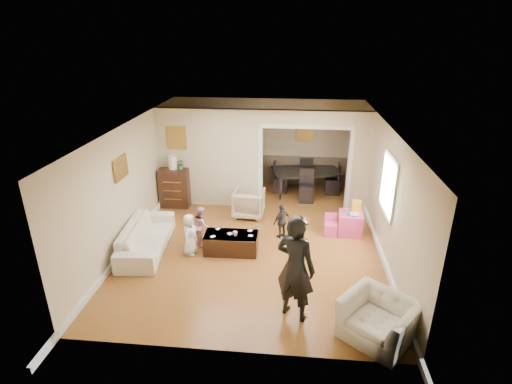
# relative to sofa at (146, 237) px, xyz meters

# --- Properties ---
(floor) EXTENTS (7.00, 7.00, 0.00)m
(floor) POSITION_rel_sofa_xyz_m (2.28, 0.75, -0.31)
(floor) COLOR #955826
(floor) RESTS_ON ground
(partition_left) EXTENTS (2.75, 0.18, 2.60)m
(partition_left) POSITION_rel_sofa_xyz_m (0.90, 2.55, 0.99)
(partition_left) COLOR #BFB28C
(partition_left) RESTS_ON ground
(partition_right) EXTENTS (0.55, 0.18, 2.60)m
(partition_right) POSITION_rel_sofa_xyz_m (4.75, 2.55, 0.99)
(partition_right) COLOR #BFB28C
(partition_right) RESTS_ON ground
(partition_header) EXTENTS (2.22, 0.18, 0.35)m
(partition_header) POSITION_rel_sofa_xyz_m (3.38, 2.55, 2.12)
(partition_header) COLOR #BFB28C
(partition_header) RESTS_ON partition_right
(window_pane) EXTENTS (0.03, 0.95, 1.10)m
(window_pane) POSITION_rel_sofa_xyz_m (5.01, 0.35, 1.24)
(window_pane) COLOR white
(window_pane) RESTS_ON ground
(framed_art_partition) EXTENTS (0.45, 0.03, 0.55)m
(framed_art_partition) POSITION_rel_sofa_xyz_m (0.08, 2.45, 1.54)
(framed_art_partition) COLOR brown
(framed_art_partition) RESTS_ON partition_left
(framed_art_sofa_wall) EXTENTS (0.03, 0.55, 0.40)m
(framed_art_sofa_wall) POSITION_rel_sofa_xyz_m (-0.43, 0.15, 1.49)
(framed_art_sofa_wall) COLOR brown
(framed_art_alcove) EXTENTS (0.45, 0.03, 0.55)m
(framed_art_alcove) POSITION_rel_sofa_xyz_m (3.38, 4.19, 1.39)
(framed_art_alcove) COLOR brown
(sofa) EXTENTS (1.01, 2.16, 0.61)m
(sofa) POSITION_rel_sofa_xyz_m (0.00, 0.00, 0.00)
(sofa) COLOR beige
(sofa) RESTS_ON ground
(armchair_back) EXTENTS (0.79, 0.81, 0.70)m
(armchair_back) POSITION_rel_sofa_xyz_m (2.00, 1.89, 0.04)
(armchair_back) COLOR tan
(armchair_back) RESTS_ON ground
(armchair_front) EXTENTS (1.37, 1.35, 0.67)m
(armchair_front) POSITION_rel_sofa_xyz_m (4.47, -2.23, 0.03)
(armchair_front) COLOR beige
(armchair_front) RESTS_ON ground
(dresser) EXTENTS (0.77, 0.43, 1.05)m
(dresser) POSITION_rel_sofa_xyz_m (-0.03, 2.31, 0.22)
(dresser) COLOR #331B0F
(dresser) RESTS_ON ground
(table_lamp) EXTENTS (0.22, 0.22, 0.36)m
(table_lamp) POSITION_rel_sofa_xyz_m (-0.03, 2.31, 0.93)
(table_lamp) COLOR #F4EFC7
(table_lamp) RESTS_ON dresser
(potted_plant) EXTENTS (0.26, 0.22, 0.29)m
(potted_plant) POSITION_rel_sofa_xyz_m (0.17, 2.31, 0.89)
(potted_plant) COLOR #3C6F31
(potted_plant) RESTS_ON dresser
(coffee_table) EXTENTS (1.13, 0.59, 0.42)m
(coffee_table) POSITION_rel_sofa_xyz_m (1.83, 0.08, -0.10)
(coffee_table) COLOR #361C11
(coffee_table) RESTS_ON ground
(coffee_cup) EXTENTS (0.10, 0.10, 0.09)m
(coffee_cup) POSITION_rel_sofa_xyz_m (1.93, 0.03, 0.16)
(coffee_cup) COLOR white
(coffee_cup) RESTS_ON coffee_table
(play_table) EXTENTS (0.58, 0.58, 0.52)m
(play_table) POSITION_rel_sofa_xyz_m (4.45, 1.16, -0.05)
(play_table) COLOR #D6387C
(play_table) RESTS_ON ground
(cereal_box) EXTENTS (0.20, 0.09, 0.30)m
(cereal_box) POSITION_rel_sofa_xyz_m (4.57, 1.26, 0.36)
(cereal_box) COLOR yellow
(cereal_box) RESTS_ON play_table
(cyan_cup) EXTENTS (0.08, 0.08, 0.08)m
(cyan_cup) POSITION_rel_sofa_xyz_m (4.35, 1.11, 0.25)
(cyan_cup) COLOR teal
(cyan_cup) RESTS_ON play_table
(toy_block) EXTENTS (0.09, 0.08, 0.05)m
(toy_block) POSITION_rel_sofa_xyz_m (4.33, 1.28, 0.24)
(toy_block) COLOR red
(toy_block) RESTS_ON play_table
(play_bowl) EXTENTS (0.24, 0.24, 0.05)m
(play_bowl) POSITION_rel_sofa_xyz_m (4.50, 1.04, 0.24)
(play_bowl) COLOR beige
(play_bowl) RESTS_ON play_table
(dining_table) EXTENTS (2.10, 1.50, 0.67)m
(dining_table) POSITION_rel_sofa_xyz_m (3.47, 3.63, 0.03)
(dining_table) COLOR black
(dining_table) RESTS_ON ground
(adult_person) EXTENTS (0.80, 0.70, 1.85)m
(adult_person) POSITION_rel_sofa_xyz_m (3.18, -1.84, 0.62)
(adult_person) COLOR black
(adult_person) RESTS_ON ground
(child_kneel_a) EXTENTS (0.35, 0.48, 0.90)m
(child_kneel_a) POSITION_rel_sofa_xyz_m (0.98, -0.07, 0.15)
(child_kneel_a) COLOR white
(child_kneel_a) RESTS_ON ground
(child_kneel_b) EXTENTS (0.47, 0.53, 0.89)m
(child_kneel_b) POSITION_rel_sofa_xyz_m (1.13, 0.38, 0.14)
(child_kneel_b) COLOR #D7868B
(child_kneel_b) RESTS_ON ground
(child_toddler) EXTENTS (0.49, 0.46, 0.81)m
(child_toddler) POSITION_rel_sofa_xyz_m (2.88, 0.83, 0.10)
(child_toddler) COLOR black
(child_toddler) RESTS_ON ground
(craft_papers) EXTENTS (0.90, 0.47, 0.00)m
(craft_papers) POSITION_rel_sofa_xyz_m (1.86, 0.13, 0.12)
(craft_papers) COLOR white
(craft_papers) RESTS_ON coffee_table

